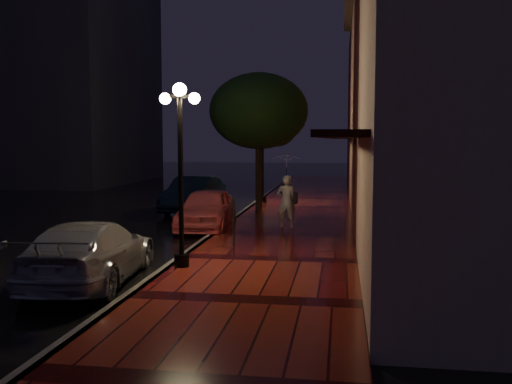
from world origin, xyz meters
The scene contains 15 objects.
ground centered at (0.00, 0.00, 0.00)m, with size 120.00×120.00×0.00m, color black.
sidewalk centered at (2.25, 0.00, 0.07)m, with size 4.50×60.00×0.15m, color #400B0C.
curb centered at (0.00, 0.00, 0.07)m, with size 0.25×60.00×0.15m, color #595451.
storefront_near centered at (7.00, -6.00, 4.25)m, with size 5.00×8.00×8.50m, color gray.
storefront_mid centered at (7.00, 2.00, 5.50)m, with size 5.00×8.00×11.00m, color #511914.
storefront_far centered at (7.00, 10.00, 4.50)m, with size 5.00×8.00×9.00m, color #8C5951.
storefront_extra centered at (7.00, 20.00, 5.00)m, with size 5.00×12.00×10.00m, color #511914.
streetlamp_near centered at (0.35, -5.00, 2.60)m, with size 0.96×0.36×4.31m.
streetlamp_far centered at (0.35, 9.00, 2.60)m, with size 0.96×0.36×4.31m.
street_tree centered at (0.61, 5.99, 4.24)m, with size 4.16×4.16×5.80m.
pink_car centered at (-0.60, 1.50, 0.73)m, with size 1.72×4.27×1.46m, color #E75F62.
navy_car centered at (-2.32, 6.28, 0.77)m, with size 1.63×4.67×1.54m, color black.
silver_car centered at (-1.37, -6.22, 0.69)m, with size 1.94×4.77×1.38m, color #929399.
woman_with_umbrella centered at (2.23, 1.41, 1.82)m, with size 1.05×1.07×2.52m.
parking_meter centered at (1.00, -1.80, 0.94)m, with size 0.12×0.10×1.31m.
Camera 1 is at (4.07, -17.89, 3.15)m, focal length 40.00 mm.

